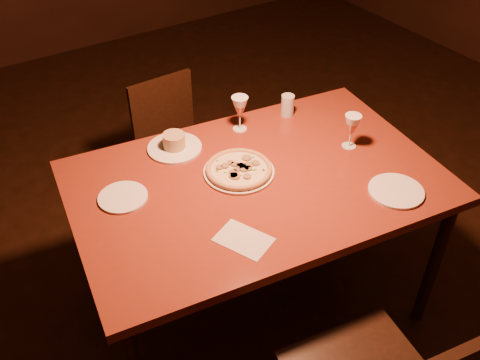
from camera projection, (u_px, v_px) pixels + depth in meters
floor at (303, 298)px, 2.78m from camera, size 7.00×7.00×0.00m
dining_table at (257, 192)px, 2.28m from camera, size 1.65×1.18×0.82m
chair_far at (174, 141)px, 3.09m from camera, size 0.40×0.40×0.81m
pizza_plate at (239, 169)px, 2.26m from camera, size 0.30×0.30×0.03m
ramekin_saucer at (174, 144)px, 2.39m from camera, size 0.24×0.24×0.08m
wine_glass_far at (240, 114)px, 2.48m from camera, size 0.08×0.08×0.17m
wine_glass_right at (351, 131)px, 2.37m from camera, size 0.07×0.07×0.16m
water_tumbler at (288, 105)px, 2.59m from camera, size 0.06×0.06×0.11m
side_plate_left at (123, 197)px, 2.14m from camera, size 0.20×0.20×0.01m
side_plate_near at (396, 191)px, 2.17m from camera, size 0.22×0.22×0.01m
menu_card at (244, 239)px, 1.96m from camera, size 0.21×0.24×0.00m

